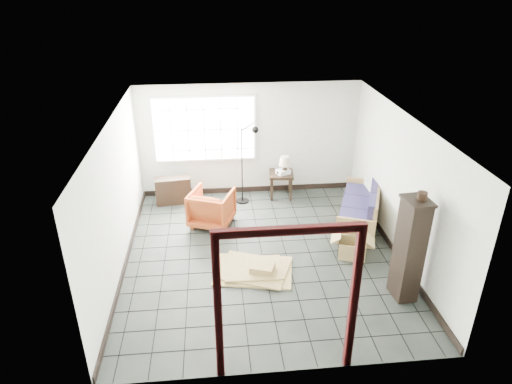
{
  "coord_description": "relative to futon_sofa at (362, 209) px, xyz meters",
  "views": [
    {
      "loc": [
        -0.82,
        -7.08,
        4.82
      ],
      "look_at": [
        -0.08,
        0.3,
        1.17
      ],
      "focal_mm": 32.0,
      "sensor_mm": 36.0,
      "label": 1
    }
  ],
  "objects": [
    {
      "name": "projector",
      "position": [
        -1.46,
        1.35,
        0.34
      ],
      "size": [
        0.35,
        0.32,
        0.1
      ],
      "rotation": [
        0.0,
        0.0,
        0.39
      ],
      "color": "silver",
      "rests_on": "side_table"
    },
    {
      "name": "tall_shelf",
      "position": [
        -0.06,
        -2.38,
        0.58
      ],
      "size": [
        0.41,
        0.51,
        1.76
      ],
      "rotation": [
        0.0,
        0.0,
        0.1
      ],
      "color": "black",
      "rests_on": "ground"
    },
    {
      "name": "window_panel",
      "position": [
        -3.21,
        1.7,
        1.29
      ],
      "size": [
        2.32,
        0.08,
        1.52
      ],
      "color": "silver",
      "rests_on": "ground"
    },
    {
      "name": "open_box",
      "position": [
        -0.55,
        -1.18,
        -0.15
      ],
      "size": [
        0.87,
        0.61,
        0.45
      ],
      "rotation": [
        0.0,
        0.0,
        -0.32
      ],
      "color": "olive",
      "rests_on": "ground"
    },
    {
      "name": "pot",
      "position": [
        0.0,
        -2.37,
        1.5
      ],
      "size": [
        0.17,
        0.17,
        0.11
      ],
      "rotation": [
        0.0,
        0.0,
        -0.11
      ],
      "color": "black",
      "rests_on": "tall_shelf"
    },
    {
      "name": "side_table",
      "position": [
        -1.5,
        1.4,
        0.18
      ],
      "size": [
        0.6,
        0.6,
        0.6
      ],
      "rotation": [
        0.0,
        0.0,
        -0.11
      ],
      "color": "black",
      "rests_on": "ground"
    },
    {
      "name": "doorway_trim",
      "position": [
        -2.21,
        -3.7,
        1.07
      ],
      "size": [
        1.8,
        0.08,
        2.2
      ],
      "color": "#3C0D0E",
      "rests_on": "ground"
    },
    {
      "name": "cardboard_pile",
      "position": [
        -2.4,
        -1.51,
        -0.26
      ],
      "size": [
        1.51,
        1.26,
        0.2
      ],
      "rotation": [
        0.0,
        0.0,
        -0.24
      ],
      "color": "olive",
      "rests_on": "ground"
    },
    {
      "name": "ground",
      "position": [
        -2.21,
        -1.0,
        -0.31
      ],
      "size": [
        5.5,
        5.5,
        0.0
      ],
      "primitive_type": "plane",
      "color": "black",
      "rests_on": "ground"
    },
    {
      "name": "room_shell",
      "position": [
        -2.21,
        -0.98,
        1.37
      ],
      "size": [
        5.02,
        5.52,
        2.61
      ],
      "color": "#BAC0B9",
      "rests_on": "ground"
    },
    {
      "name": "floor_lamp",
      "position": [
        -2.27,
        1.21,
        0.69
      ],
      "size": [
        0.57,
        0.37,
        1.87
      ],
      "rotation": [
        0.0,
        0.0,
        0.35
      ],
      "color": "black",
      "rests_on": "ground"
    },
    {
      "name": "armchair",
      "position": [
        -3.12,
        0.27,
        0.11
      ],
      "size": [
        1.04,
        1.01,
        0.84
      ],
      "primitive_type": "imported",
      "rotation": [
        0.0,
        0.0,
        2.76
      ],
      "color": "#933215",
      "rests_on": "ground"
    },
    {
      "name": "console_shelf",
      "position": [
        -3.97,
        1.32,
        -0.01
      ],
      "size": [
        0.82,
        0.39,
        0.61
      ],
      "rotation": [
        0.0,
        0.0,
        0.11
      ],
      "color": "black",
      "rests_on": "ground"
    },
    {
      "name": "futon_sofa",
      "position": [
        0.0,
        0.0,
        0.0
      ],
      "size": [
        1.41,
        2.09,
        0.87
      ],
      "rotation": [
        0.0,
        0.0,
        -0.38
      ],
      "color": "olive",
      "rests_on": "ground"
    },
    {
      "name": "table_lamp",
      "position": [
        -1.43,
        1.34,
        0.58
      ],
      "size": [
        0.35,
        0.35,
        0.43
      ],
      "rotation": [
        0.0,
        0.0,
        0.3
      ],
      "color": "black",
      "rests_on": "side_table"
    }
  ]
}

